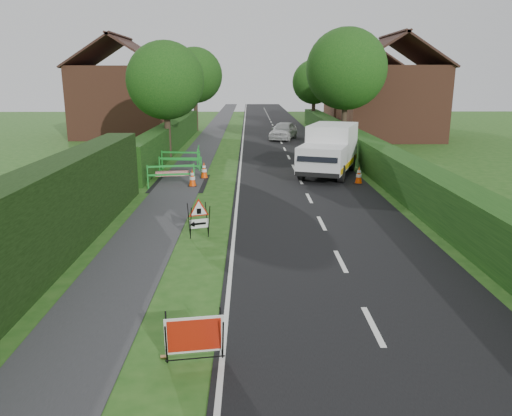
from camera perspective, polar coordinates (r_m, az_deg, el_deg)
name	(u,v)px	position (r m, az deg, el deg)	size (l,w,h in m)	color
ground	(244,277)	(12.12, -1.33, -7.92)	(120.00, 120.00, 0.00)	#214F16
road_surface	(275,130)	(46.48, 2.16, 8.95)	(6.00, 90.00, 0.02)	black
footpath	(215,130)	(46.52, -4.71, 8.92)	(2.00, 90.00, 0.02)	#2D2D30
hedge_west_near	(36,278)	(13.15, -23.87, -7.37)	(1.10, 18.00, 2.50)	black
hedge_west_far	(172,150)	(33.90, -9.55, 6.60)	(1.00, 24.00, 1.80)	#14380F
hedge_east	(364,164)	(28.31, 12.28, 4.90)	(1.20, 50.00, 1.50)	#14380F
house_west	(123,100)	(42.44, -14.93, 11.85)	(7.50, 7.40, 7.88)	brown
house_east_a	(390,101)	(40.70, 15.02, 11.74)	(7.50, 7.40, 7.88)	brown
house_east_b	(362,95)	(54.52, 12.07, 12.54)	(7.50, 7.40, 7.88)	brown
tree_nw	(165,81)	(29.56, -10.31, 14.13)	(4.40, 4.40, 6.70)	#2D2116
tree_ne	(346,69)	(33.77, 10.28, 15.36)	(5.20, 5.20, 7.79)	#2D2116
tree_fw	(195,75)	(45.43, -7.00, 14.82)	(4.80, 4.80, 7.24)	#2D2116
tree_fe	(314,82)	(49.58, 6.67, 14.11)	(4.20, 4.20, 6.33)	#2D2116
red_rect_sign	(194,336)	(8.66, -7.06, -14.31)	(1.04, 0.72, 0.83)	black
triangle_sign	(198,216)	(14.82, -6.67, -0.86)	(0.89, 0.89, 1.02)	black
works_van	(329,149)	(24.82, 8.39, 6.71)	(3.68, 5.63, 2.41)	silver
traffic_cone_0	(359,175)	(22.96, 11.67, 3.69)	(0.38, 0.38, 0.79)	black
traffic_cone_1	(340,165)	(25.58, 9.60, 4.89)	(0.38, 0.38, 0.79)	black
traffic_cone_2	(335,156)	(28.25, 9.00, 5.84)	(0.38, 0.38, 0.79)	black
traffic_cone_3	(192,178)	(22.09, -7.29, 3.45)	(0.38, 0.38, 0.79)	black
traffic_cone_4	(204,170)	(23.85, -5.95, 4.32)	(0.38, 0.38, 0.79)	black
ped_barrier_0	(171,173)	(22.12, -9.70, 4.00)	(2.09, 0.73, 1.00)	green
ped_barrier_1	(180,164)	(24.19, -8.64, 4.95)	(2.07, 0.41, 1.00)	green
ped_barrier_2	(181,158)	(26.14, -8.61, 5.67)	(2.09, 0.64, 1.00)	green
ped_barrier_3	(198,154)	(27.32, -6.63, 6.13)	(0.49, 2.08, 1.00)	green
redwhite_plank	(173,183)	(23.01, -9.49, 2.82)	(1.50, 0.04, 0.25)	red
litter_can	(164,359)	(9.05, -10.44, -16.57)	(0.07, 0.07, 0.12)	#BF7F4C
hatchback_car	(283,131)	(39.04, 3.15, 8.83)	(1.60, 3.98, 1.36)	silver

